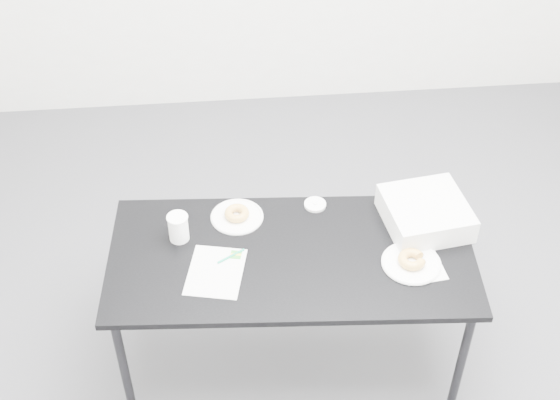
{
  "coord_description": "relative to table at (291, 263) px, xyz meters",
  "views": [
    {
      "loc": [
        -0.36,
        -2.33,
        2.99
      ],
      "look_at": [
        -0.14,
        0.02,
        0.86
      ],
      "focal_mm": 50.0,
      "sensor_mm": 36.0,
      "label": 1
    }
  ],
  "objects": [
    {
      "name": "floor",
      "position": [
        0.1,
        0.13,
        -0.63
      ],
      "size": [
        4.0,
        4.0,
        0.0
      ],
      "primitive_type": "plane",
      "color": "#45454A",
      "rests_on": "ground"
    },
    {
      "name": "table",
      "position": [
        0.0,
        0.0,
        0.0
      ],
      "size": [
        1.55,
        0.8,
        0.69
      ],
      "rotation": [
        0.0,
        0.0,
        -0.07
      ],
      "color": "black",
      "rests_on": "floor"
    },
    {
      "name": "scorecard",
      "position": [
        -0.31,
        -0.07,
        0.05
      ],
      "size": [
        0.27,
        0.32,
        0.0
      ],
      "primitive_type": "cube",
      "rotation": [
        0.0,
        0.0,
        -0.22
      ],
      "color": "white",
      "rests_on": "table"
    },
    {
      "name": "logo_patch",
      "position": [
        -0.23,
        0.02,
        0.06
      ],
      "size": [
        0.05,
        0.05,
        0.0
      ],
      "primitive_type": "cube",
      "rotation": [
        0.0,
        0.0,
        -0.22
      ],
      "color": "green",
      "rests_on": "scorecard"
    },
    {
      "name": "pen",
      "position": [
        -0.25,
        0.01,
        0.06
      ],
      "size": [
        0.11,
        0.07,
        0.01
      ],
      "primitive_type": "cylinder",
      "rotation": [
        0.0,
        1.57,
        0.54
      ],
      "color": "#0C8C64",
      "rests_on": "scorecard"
    },
    {
      "name": "napkin",
      "position": [
        0.52,
        -0.12,
        0.05
      ],
      "size": [
        0.19,
        0.19,
        0.0
      ],
      "primitive_type": "cube",
      "rotation": [
        0.0,
        0.0,
        0.11
      ],
      "color": "white",
      "rests_on": "table"
    },
    {
      "name": "plate_near",
      "position": [
        0.48,
        -0.1,
        0.06
      ],
      "size": [
        0.24,
        0.24,
        0.01
      ],
      "primitive_type": "cylinder",
      "color": "white",
      "rests_on": "napkin"
    },
    {
      "name": "donut_near",
      "position": [
        0.48,
        -0.1,
        0.08
      ],
      "size": [
        0.12,
        0.12,
        0.04
      ],
      "primitive_type": "torus",
      "rotation": [
        0.0,
        0.0,
        -0.03
      ],
      "color": "gold",
      "rests_on": "plate_near"
    },
    {
      "name": "plate_far",
      "position": [
        -0.21,
        0.24,
        0.06
      ],
      "size": [
        0.23,
        0.23,
        0.01
      ],
      "primitive_type": "cylinder",
      "color": "white",
      "rests_on": "table"
    },
    {
      "name": "donut_far",
      "position": [
        -0.21,
        0.24,
        0.08
      ],
      "size": [
        0.12,
        0.12,
        0.04
      ],
      "primitive_type": "torus",
      "rotation": [
        0.0,
        0.0,
        0.17
      ],
      "color": "gold",
      "rests_on": "plate_far"
    },
    {
      "name": "coffee_cup",
      "position": [
        -0.46,
        0.14,
        0.11
      ],
      "size": [
        0.08,
        0.08,
        0.12
      ],
      "primitive_type": "cylinder",
      "color": "white",
      "rests_on": "table"
    },
    {
      "name": "cup_lid",
      "position": [
        0.13,
        0.29,
        0.06
      ],
      "size": [
        0.1,
        0.1,
        0.01
      ],
      "primitive_type": "cylinder",
      "color": "white",
      "rests_on": "table"
    },
    {
      "name": "bakery_box",
      "position": [
        0.58,
        0.14,
        0.11
      ],
      "size": [
        0.38,
        0.38,
        0.11
      ],
      "primitive_type": "cube",
      "rotation": [
        0.0,
        0.0,
        0.14
      ],
      "color": "silver",
      "rests_on": "table"
    }
  ]
}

